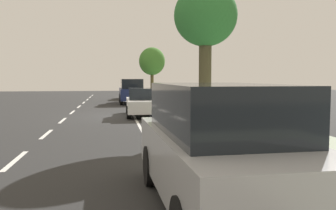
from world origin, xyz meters
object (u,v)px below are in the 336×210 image
object	(u,v)px
parked_sedan_tan_far	(130,91)
parked_sedan_white_second	(143,102)
parked_suv_silver_nearest	(218,146)
street_tree_mid_block	(152,62)
street_tree_near_cyclist	(206,20)
bicycle_at_curb	(182,133)
pedestrian_on_phone	(180,92)
cyclist_with_backpack	(192,112)
parked_suv_dark_blue_mid	(132,91)

from	to	relation	value
parked_sedan_tan_far	parked_sedan_white_second	bearing A→B (deg)	-90.08
parked_suv_silver_nearest	street_tree_mid_block	xyz separation A→B (m)	(1.78, 25.52, 2.48)
parked_sedan_tan_far	street_tree_near_cyclist	size ratio (longest dim) A/B	0.84
street_tree_mid_block	bicycle_at_curb	bearing A→B (deg)	-93.66
parked_suv_silver_nearest	street_tree_near_cyclist	bearing A→B (deg)	76.64
parked_sedan_tan_far	pedestrian_on_phone	bearing A→B (deg)	-68.46
parked_suv_silver_nearest	cyclist_with_backpack	xyz separation A→B (m)	(0.72, 5.03, 0.03)
cyclist_with_backpack	pedestrian_on_phone	xyz separation A→B (m)	(2.68, 15.74, -0.02)
street_tree_mid_block	pedestrian_on_phone	distance (m)	5.59
parked_sedan_tan_far	parked_suv_dark_blue_mid	bearing A→B (deg)	-91.56
bicycle_at_curb	pedestrian_on_phone	distance (m)	15.58
cyclist_with_backpack	pedestrian_on_phone	bearing A→B (deg)	80.33
parked_suv_silver_nearest	parked_suv_dark_blue_mid	size ratio (longest dim) A/B	1.01
bicycle_at_curb	street_tree_mid_block	xyz separation A→B (m)	(1.28, 20.04, 3.14)
parked_suv_dark_blue_mid	parked_sedan_white_second	bearing A→B (deg)	-89.15
cyclist_with_backpack	street_tree_near_cyclist	xyz separation A→B (m)	(1.06, 2.47, 3.17)
parked_sedan_white_second	parked_sedan_tan_far	world-z (taller)	same
parked_sedan_white_second	street_tree_mid_block	xyz separation A→B (m)	(1.78, 11.54, 2.75)
street_tree_mid_block	cyclist_with_backpack	bearing A→B (deg)	-92.96
pedestrian_on_phone	parked_suv_dark_blue_mid	bearing A→B (deg)	143.11
street_tree_mid_block	pedestrian_on_phone	bearing A→B (deg)	-71.07
parked_suv_dark_blue_mid	street_tree_near_cyclist	distance (m)	16.36
parked_sedan_white_second	parked_sedan_tan_far	distance (m)	15.37
street_tree_near_cyclist	street_tree_mid_block	size ratio (longest dim) A/B	1.16
parked_sedan_white_second	street_tree_near_cyclist	world-z (taller)	street_tree_near_cyclist
bicycle_at_curb	cyclist_with_backpack	size ratio (longest dim) A/B	0.99
street_tree_mid_block	pedestrian_on_phone	size ratio (longest dim) A/B	2.94
cyclist_with_backpack	street_tree_mid_block	world-z (taller)	street_tree_mid_block
parked_sedan_tan_far	cyclist_with_backpack	distance (m)	24.32
parked_sedan_white_second	parked_suv_silver_nearest	bearing A→B (deg)	-90.02
street_tree_near_cyclist	pedestrian_on_phone	distance (m)	13.75
bicycle_at_curb	street_tree_mid_block	distance (m)	20.32
parked_sedan_white_second	pedestrian_on_phone	size ratio (longest dim) A/B	2.85
bicycle_at_curb	cyclist_with_backpack	bearing A→B (deg)	-63.46
street_tree_mid_block	parked_suv_silver_nearest	bearing A→B (deg)	-93.99
parked_sedan_white_second	parked_suv_dark_blue_mid	size ratio (longest dim) A/B	0.94
parked_sedan_white_second	pedestrian_on_phone	xyz separation A→B (m)	(3.40, 6.80, 0.28)
parked_suv_silver_nearest	parked_sedan_white_second	distance (m)	13.98
pedestrian_on_phone	bicycle_at_curb	bearing A→B (deg)	-100.76
parked_sedan_tan_far	cyclist_with_backpack	bearing A→B (deg)	-88.36
parked_sedan_white_second	parked_sedan_tan_far	xyz separation A→B (m)	(0.02, 15.37, 0.00)
parked_suv_silver_nearest	parked_sedan_tan_far	xyz separation A→B (m)	(0.03, 29.34, -0.27)
bicycle_at_curb	cyclist_with_backpack	distance (m)	0.86
parked_suv_dark_blue_mid	cyclist_with_backpack	size ratio (longest dim) A/B	2.73
parked_suv_dark_blue_mid	cyclist_with_backpack	distance (m)	18.42
street_tree_mid_block	parked_sedan_tan_far	bearing A→B (deg)	114.64
bicycle_at_curb	parked_suv_silver_nearest	bearing A→B (deg)	-95.21
parked_sedan_white_second	parked_suv_dark_blue_mid	bearing A→B (deg)	90.85
parked_suv_dark_blue_mid	street_tree_near_cyclist	bearing A→B (deg)	-83.14
street_tree_near_cyclist	street_tree_mid_block	world-z (taller)	street_tree_near_cyclist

